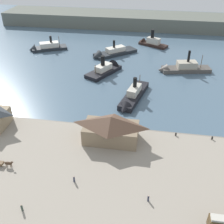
{
  "coord_description": "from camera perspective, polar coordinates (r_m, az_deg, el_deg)",
  "views": [
    {
      "loc": [
        9.85,
        -68.88,
        49.08
      ],
      "look_at": [
        -1.99,
        3.09,
        2.0
      ],
      "focal_mm": 43.59,
      "sensor_mm": 36.0,
      "label": 1
    }
  ],
  "objects": [
    {
      "name": "ferry_near_quay",
      "position": [
        151.74,
        7.98,
        14.28
      ],
      "size": [
        17.11,
        11.99,
        10.2
      ],
      "color": "black",
      "rests_on": "ground"
    },
    {
      "name": "pedestrian_walking_west",
      "position": [
        65.22,
        -7.96,
        -13.8
      ],
      "size": [
        0.43,
        0.43,
        1.73
      ],
      "color": "#33384C",
      "rests_on": "quay_promenade"
    },
    {
      "name": "ferry_moored_east",
      "position": [
        135.84,
        -0.53,
        12.17
      ],
      "size": [
        22.06,
        20.36,
        9.39
      ],
      "color": "#23282D",
      "rests_on": "ground"
    },
    {
      "name": "seawall_edge",
      "position": [
        81.96,
        0.61,
        -3.51
      ],
      "size": [
        110.0,
        0.8,
        1.0
      ],
      "primitive_type": "cube",
      "color": "gray",
      "rests_on": "ground"
    },
    {
      "name": "quay_promenade",
      "position": [
        68.15,
        -1.82,
        -12.52
      ],
      "size": [
        110.0,
        36.0,
        1.2
      ],
      "primitive_type": "cube",
      "color": "#9E9384",
      "rests_on": "ground"
    },
    {
      "name": "far_headland",
      "position": [
        184.73,
        6.33,
        18.53
      ],
      "size": [
        180.0,
        24.0,
        8.0
      ],
      "primitive_type": "cube",
      "color": "#60665B",
      "rests_on": "ground"
    },
    {
      "name": "mooring_post_east",
      "position": [
        79.95,
        13.24,
        -4.57
      ],
      "size": [
        0.44,
        0.44,
        0.9
      ],
      "primitive_type": "cylinder",
      "color": "black",
      "rests_on": "quay_promenade"
    },
    {
      "name": "pedestrian_standing_center",
      "position": [
        62.33,
        -18.38,
        -18.53
      ],
      "size": [
        0.44,
        0.44,
        1.78
      ],
      "color": "#3D4C42",
      "rests_on": "quay_promenade"
    },
    {
      "name": "ferry_shed_central_terminal",
      "position": [
        74.27,
        -0.22,
        -3.46
      ],
      "size": [
        15.13,
        8.45,
        7.69
      ],
      "color": "#847056",
      "rests_on": "quay_promenade"
    },
    {
      "name": "ferry_outer_harbor",
      "position": [
        122.17,
        14.19,
        8.9
      ],
      "size": [
        23.13,
        9.79,
        10.94
      ],
      "color": "#514C47",
      "rests_on": "ground"
    },
    {
      "name": "mooring_post_west",
      "position": [
        81.48,
        20.27,
        -5.15
      ],
      "size": [
        0.44,
        0.44,
        0.9
      ],
      "primitive_type": "cylinder",
      "color": "black",
      "rests_on": "quay_promenade"
    },
    {
      "name": "horse_cart",
      "position": [
        73.35,
        -21.98,
        -9.91
      ],
      "size": [
        5.55,
        1.31,
        1.87
      ],
      "color": "brown",
      "rests_on": "quay_promenade"
    },
    {
      "name": "ground_plane",
      "position": [
        85.14,
        0.98,
        -2.36
      ],
      "size": [
        320.0,
        320.0,
        0.0
      ],
      "primitive_type": "plane",
      "color": "slate"
    },
    {
      "name": "ferry_approaching_west",
      "position": [
        118.59,
        -0.99,
        9.08
      ],
      "size": [
        14.57,
        19.46,
        10.18
      ],
      "color": "black",
      "rests_on": "ground"
    },
    {
      "name": "pedestrian_by_tram",
      "position": [
        61.54,
        7.62,
        -17.54
      ],
      "size": [
        0.41,
        0.41,
        1.66
      ],
      "color": "#33384C",
      "rests_on": "quay_promenade"
    },
    {
      "name": "ferry_departing_north",
      "position": [
        147.42,
        -13.92,
        12.98
      ],
      "size": [
        19.61,
        13.4,
        9.13
      ],
      "color": "#23282D",
      "rests_on": "ground"
    },
    {
      "name": "ferry_mid_harbor",
      "position": [
        96.33,
        4.22,
        3.11
      ],
      "size": [
        9.75,
        23.3,
        9.1
      ],
      "color": "black",
      "rests_on": "ground"
    }
  ]
}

